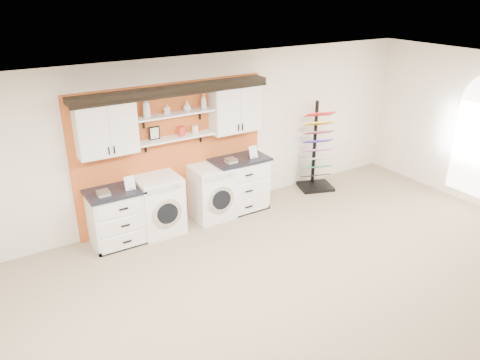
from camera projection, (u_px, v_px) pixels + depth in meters
floor at (324, 355)px, 5.30m from camera, size 10.00×10.00×0.00m
ceiling at (346, 114)px, 4.20m from camera, size 10.00×10.00×0.00m
wall_back at (172, 142)px, 7.87m from camera, size 10.00×0.00×10.00m
accent_panel at (173, 154)px, 7.92m from camera, size 3.40×0.07×2.40m
upper_cabinet_left at (106, 128)px, 6.97m from camera, size 0.90×0.35×0.84m
upper_cabinet_right at (235, 108)px, 8.07m from camera, size 0.90×0.35×0.84m
shelf_lower at (176, 138)px, 7.66m from camera, size 1.32×0.28×0.03m
shelf_upper at (175, 114)px, 7.51m from camera, size 1.32×0.28×0.03m
crown_molding at (173, 89)px, 7.36m from camera, size 3.30×0.41×0.13m
picture_frame at (154, 133)px, 7.48m from camera, size 0.18×0.02×0.22m
canister_red at (181, 131)px, 7.67m from camera, size 0.11×0.11×0.16m
canister_cream at (195, 130)px, 7.80m from camera, size 0.10×0.10×0.14m
base_cabinet_left at (119, 216)px, 7.41m from camera, size 0.94×0.66×0.92m
base_cabinet_right at (240, 184)px, 8.49m from camera, size 1.02×0.66×1.00m
washer at (159, 205)px, 7.73m from camera, size 0.70×0.71×0.98m
dryer at (212, 192)px, 8.21m from camera, size 0.69×0.71×0.96m
sample_rack at (316, 162)px, 9.36m from camera, size 0.78×0.72×1.77m
soap_bottle_a at (146, 107)px, 7.21m from camera, size 0.17×0.17×0.32m
soap_bottle_b at (167, 109)px, 7.41m from camera, size 0.11×0.11×0.17m
soap_bottle_c at (187, 106)px, 7.58m from camera, size 0.18×0.18×0.16m
soap_bottle_d at (203, 101)px, 7.70m from camera, size 0.14×0.14×0.26m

